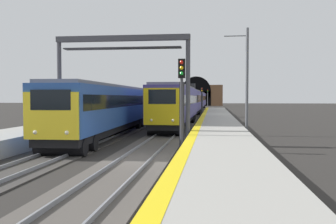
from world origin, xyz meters
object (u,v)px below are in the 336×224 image
railway_signal_near (182,96)px  railway_signal_far (208,96)px  catenary_mast_near (247,81)px  train_main_approaching (193,101)px  train_adjacent_platform (153,103)px  railway_signal_mid (202,99)px  overhead_signal_gantry (122,62)px

railway_signal_near → railway_signal_far: (95.28, 0.00, 0.19)m
railway_signal_near → catenary_mast_near: bearing=153.9°
train_main_approaching → catenary_mast_near: catenary_mast_near is taller
train_adjacent_platform → railway_signal_mid: (9.03, -6.16, 0.41)m
railway_signal_far → overhead_signal_gantry: bearing=-2.5°
train_main_approaching → train_adjacent_platform: (-17.35, 4.32, -0.09)m
train_main_approaching → railway_signal_far: size_ratio=14.10×
train_adjacent_platform → railway_signal_far: 68.31m
railway_signal_far → catenary_mast_near: bearing=2.8°
railway_signal_far → overhead_signal_gantry: size_ratio=0.63×
train_main_approaching → railway_signal_far: 50.72m
railway_signal_mid → catenary_mast_near: 27.96m
train_main_approaching → train_adjacent_platform: train_main_approaching is taller
train_main_approaching → overhead_signal_gantry: 42.10m
railway_signal_mid → overhead_signal_gantry: size_ratio=0.52×
railway_signal_near → railway_signal_mid: bearing=-180.0°
catenary_mast_near → railway_signal_near: bearing=153.9°
train_adjacent_platform → railway_signal_near: (-27.25, -6.16, 0.84)m
train_adjacent_platform → overhead_signal_gantry: size_ratio=7.14×
train_adjacent_platform → railway_signal_near: bearing=11.2°
railway_signal_mid → train_main_approaching: bearing=-167.5°
railway_signal_near → overhead_signal_gantry: overhead_signal_gantry is taller
railway_signal_near → overhead_signal_gantry: 5.25m
railway_signal_near → catenary_mast_near: catenary_mast_near is taller
train_main_approaching → overhead_signal_gantry: size_ratio=8.89×
catenary_mast_near → railway_signal_far: bearing=2.8°
train_main_approaching → railway_signal_near: railway_signal_near is taller
railway_signal_near → catenary_mast_near: (8.70, -4.27, 1.16)m
railway_signal_far → railway_signal_near: bearing=0.0°
train_main_approaching → railway_signal_far: (50.68, -1.84, 0.94)m
railway_signal_mid → railway_signal_near: bearing=0.0°
railway_signal_near → railway_signal_mid: 36.28m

